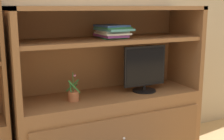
% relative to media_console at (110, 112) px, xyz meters
% --- Properties ---
extents(painted_rear_wall, '(6.00, 0.10, 2.80)m').
position_rel_media_console_xyz_m(painted_rear_wall, '(0.00, 0.34, 0.91)').
color(painted_rear_wall, tan).
rests_on(painted_rear_wall, ground_plane).
extents(media_console, '(1.82, 0.60, 1.51)m').
position_rel_media_console_xyz_m(media_console, '(0.00, 0.00, 0.00)').
color(media_console, brown).
rests_on(media_console, ground_plane).
extents(tv_monitor, '(0.46, 0.24, 0.46)m').
position_rel_media_console_xyz_m(tv_monitor, '(0.36, -0.06, 0.41)').
color(tv_monitor, black).
rests_on(tv_monitor, media_console).
extents(potted_plant, '(0.12, 0.10, 0.27)m').
position_rel_media_console_xyz_m(potted_plant, '(-0.38, -0.05, 0.23)').
color(potted_plant, '#B26642').
rests_on(potted_plant, media_console).
extents(magazine_stack, '(0.30, 0.36, 0.13)m').
position_rel_media_console_xyz_m(magazine_stack, '(0.03, -0.01, 0.79)').
color(magazine_stack, '#338C4C').
rests_on(magazine_stack, media_console).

